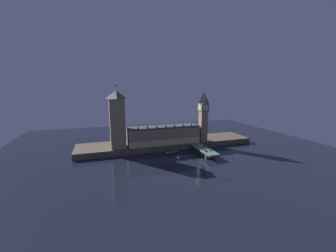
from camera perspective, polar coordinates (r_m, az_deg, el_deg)
The scene contains 14 objects.
ground_plane at distance 230.57m, azimuth 2.87°, elevation -8.19°, with size 400.00×400.00×0.00m, color black.
embankment at distance 264.61m, azimuth -0.17°, elevation -4.87°, with size 220.00×42.00×6.84m.
parliament_hall at distance 251.15m, azimuth -1.23°, elevation -2.41°, with size 87.08×20.68×25.73m.
clock_tower at distance 261.82m, azimuth 9.75°, elevation 3.09°, with size 10.89×11.00×63.69m.
victoria_tower at distance 236.11m, azimuth -13.90°, elevation 1.77°, with size 16.51×16.51×70.40m.
bridge at distance 236.49m, azimuth 9.93°, elevation -6.74°, with size 12.93×46.00×6.61m.
car_northbound_lead at distance 244.53m, azimuth 8.05°, elevation -5.37°, with size 1.93×4.43×1.47m.
car_northbound_trail at distance 227.10m, azimuth 10.35°, elevation -6.71°, with size 1.97×4.42×1.54m.
car_southbound_lead at distance 230.15m, azimuth 11.55°, elevation -6.55°, with size 2.11×4.64×1.31m.
car_southbound_trail at distance 239.85m, azimuth 10.17°, elevation -5.75°, with size 2.10×4.33×1.55m.
pedestrian_mid_walk at distance 239.31m, azimuth 11.02°, elevation -5.80°, with size 0.38×0.38×1.58m.
pedestrian_far_rail at distance 246.06m, azimuth 7.12°, elevation -5.19°, with size 0.38×0.38×1.69m.
street_lamp_near at distance 219.59m, azimuth 10.39°, elevation -6.50°, with size 1.34×0.60×6.03m.
boat_upstream at distance 235.72m, azimuth 1.00°, elevation -7.31°, with size 16.51×7.37×4.71m.
Camera 1 is at (-78.87, -203.12, 75.38)m, focal length 22.00 mm.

